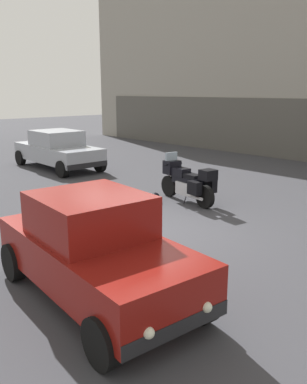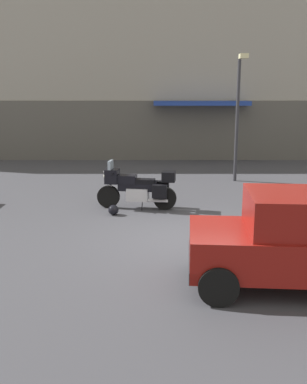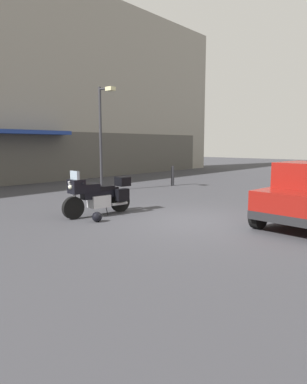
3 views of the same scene
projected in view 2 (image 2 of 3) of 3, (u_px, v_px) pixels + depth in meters
name	position (u px, v px, depth m)	size (l,w,h in m)	color
ground_plane	(188.00, 240.00, 10.00)	(80.00, 80.00, 0.00)	#38383D
building_facade_rear	(169.00, 42.00, 21.48)	(36.50, 3.40, 11.17)	gray
motorcycle	(136.00, 187.00, 12.54)	(2.26, 0.89, 1.36)	black
helmet	(112.00, 210.00, 11.99)	(0.28, 0.28, 0.28)	black
car_hatchback_near	(299.00, 241.00, 7.48)	(3.97, 2.05, 1.64)	maroon
streetlamp_curbside	(236.00, 105.00, 15.83)	(0.28, 0.94, 4.54)	#2D2D33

